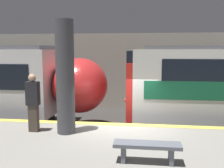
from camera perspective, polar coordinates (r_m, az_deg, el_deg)
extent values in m
plane|color=#33302D|center=(9.42, 2.05, -14.95)|extent=(120.00, 120.00, 0.00)
cube|color=gray|center=(7.21, 0.40, -17.56)|extent=(40.00, 4.38, 1.09)
cube|color=#EAD14C|center=(8.91, 2.00, -8.78)|extent=(40.00, 0.30, 0.01)
cube|color=#B2AD9E|center=(15.85, 4.46, 2.73)|extent=(50.00, 0.15, 4.55)
cylinder|color=#47474C|center=(7.87, -10.15, 1.43)|extent=(0.55, 0.55, 3.38)
ellipsoid|color=red|center=(11.69, -6.94, -0.28)|extent=(2.42, 2.78, 2.42)
sphere|color=#F2EFCC|center=(11.56, -2.34, -2.48)|extent=(0.20, 0.20, 0.20)
cube|color=red|center=(11.36, 4.23, -0.91)|extent=(0.25, 2.97, 2.30)
cube|color=black|center=(11.25, 4.28, 4.89)|extent=(0.25, 2.66, 0.92)
sphere|color=#EA4C42|center=(10.77, 3.18, -3.55)|extent=(0.18, 0.18, 0.18)
sphere|color=#EA4C42|center=(12.11, 3.65, -2.31)|extent=(0.18, 0.18, 0.18)
cube|color=#473D33|center=(8.46, -16.67, -7.14)|extent=(0.28, 0.20, 0.83)
cube|color=#232328|center=(8.30, -16.87, -1.97)|extent=(0.38, 0.24, 0.72)
sphere|color=tan|center=(8.23, -17.00, 1.30)|extent=(0.23, 0.23, 0.23)
cube|color=slate|center=(6.11, 2.54, -14.65)|extent=(0.10, 0.32, 0.41)
cube|color=slate|center=(6.12, 12.72, -14.79)|extent=(0.10, 0.32, 0.41)
cube|color=slate|center=(6.02, 7.67, -12.97)|extent=(1.50, 0.40, 0.08)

